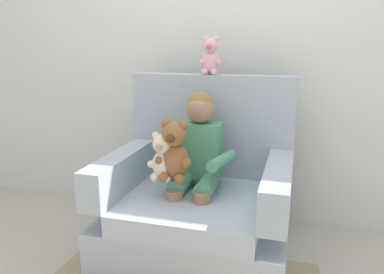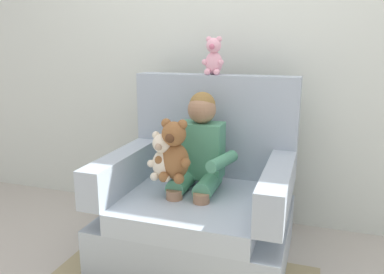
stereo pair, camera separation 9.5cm
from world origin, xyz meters
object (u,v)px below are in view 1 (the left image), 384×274
object	(u,v)px
armchair	(200,201)
plush_pink_on_backrest	(211,57)
seated_child	(197,155)
plush_brown	(175,152)
plush_cream	(162,158)

from	to	relation	value
armchair	plush_pink_on_backrest	size ratio (longest dim) A/B	4.48
seated_child	plush_brown	size ratio (longest dim) A/B	2.35
armchair	plush_cream	bearing A→B (deg)	-134.38
seated_child	plush_brown	bearing A→B (deg)	-112.02
seated_child	plush_brown	world-z (taller)	seated_child
armchair	plush_brown	size ratio (longest dim) A/B	3.06
armchair	seated_child	size ratio (longest dim) A/B	1.30
plush_brown	armchair	bearing A→B (deg)	38.99
seated_child	plush_pink_on_backrest	size ratio (longest dim) A/B	3.44
plush_brown	plush_pink_on_backrest	bearing A→B (deg)	60.26
seated_child	plush_pink_on_backrest	distance (m)	0.64
plush_pink_on_backrest	plush_brown	bearing A→B (deg)	-84.30
seated_child	plush_cream	size ratio (longest dim) A/B	3.00
armchair	plush_brown	bearing A→B (deg)	-121.81
plush_cream	plush_brown	bearing A→B (deg)	6.92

